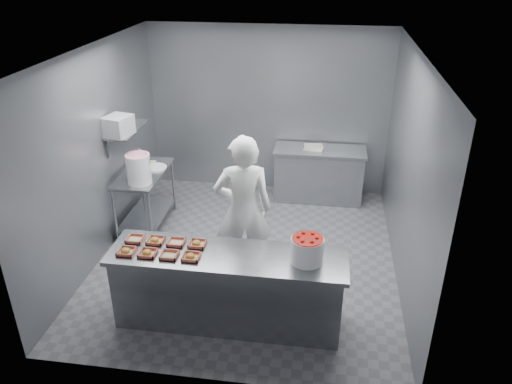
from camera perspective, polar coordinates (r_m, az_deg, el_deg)
floor at (r=7.03m, az=-0.95°, el=-7.23°), size 4.50×4.50×0.00m
ceiling at (r=5.96m, az=-1.16°, el=15.81°), size 4.50×4.50×0.00m
wall_back at (r=8.46m, az=1.43°, el=9.24°), size 4.00×0.04×2.80m
wall_left at (r=6.95m, az=-17.58°, el=4.10°), size 0.04×4.50×2.80m
wall_right at (r=6.38m, az=17.00°, el=2.16°), size 0.04×4.50×2.80m
service_counter at (r=5.69m, az=-3.19°, el=-10.88°), size 2.60×0.70×0.90m
prep_table at (r=7.64m, az=-12.57°, el=0.12°), size 0.60×1.20×0.90m
back_counter at (r=8.41m, az=7.17°, el=2.04°), size 1.50×0.60×0.90m
wall_shelf at (r=7.34m, az=-14.55°, el=6.92°), size 0.35×0.90×0.03m
tray_0 at (r=5.61m, az=-14.62°, el=-6.55°), size 0.19×0.18×0.06m
tray_1 at (r=5.53m, az=-12.30°, el=-6.81°), size 0.19×0.18×0.06m
tray_2 at (r=5.45m, az=-9.88°, el=-7.10°), size 0.19×0.18×0.04m
tray_3 at (r=5.39m, az=-7.46°, el=-7.32°), size 0.19×0.18×0.06m
tray_4 at (r=5.81m, az=-13.65°, el=-5.22°), size 0.19×0.18×0.04m
tray_5 at (r=5.73m, az=-11.44°, el=-5.42°), size 0.19×0.18×0.06m
tray_6 at (r=5.66m, az=-9.10°, el=-5.67°), size 0.19×0.18×0.04m
tray_7 at (r=5.60m, az=-6.77°, el=-5.86°), size 0.19×0.18×0.06m
worker at (r=6.11m, az=-1.46°, el=-2.12°), size 0.80×0.61×1.95m
strawberry_tub at (r=5.26m, az=5.84°, el=-6.47°), size 0.35×0.35×0.29m
glaze_bucket at (r=7.10m, az=-13.27°, el=2.67°), size 0.35×0.33×0.51m
bucket_lid at (r=7.60m, az=-11.38°, el=2.77°), size 0.41×0.41×0.03m
rag at (r=7.79m, az=-11.94°, el=3.30°), size 0.18×0.16×0.02m
appliance at (r=7.06m, az=-15.48°, el=7.31°), size 0.39×0.42×0.27m
paper_stack at (r=8.23m, az=6.59°, el=5.11°), size 0.31×0.23×0.06m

